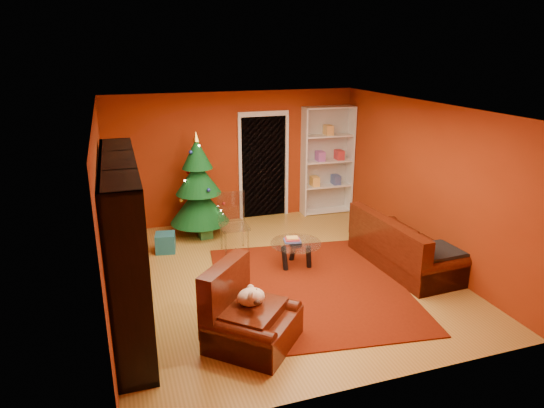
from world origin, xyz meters
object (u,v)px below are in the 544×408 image
object	(u,v)px
rug	(310,287)
coffee_table	(296,254)
christmas_tree	(198,185)
armchair	(253,314)
gift_box_teal	(165,243)
dog	(251,297)
gift_box_green	(205,232)
sofa	(405,241)
media_unit	(125,245)
acrylic_chair	(234,226)
white_bookshelf	(327,161)
gift_box_red	(204,220)

from	to	relation	value
rug	coffee_table	xyz separation A→B (m)	(0.05, 0.74, 0.21)
christmas_tree	armchair	world-z (taller)	christmas_tree
gift_box_teal	dog	bearing A→B (deg)	-77.65
gift_box_green	sofa	bearing A→B (deg)	-38.42
coffee_table	media_unit	bearing A→B (deg)	-161.45
media_unit	acrylic_chair	world-z (taller)	media_unit
gift_box_teal	armchair	world-z (taller)	armchair
media_unit	white_bookshelf	bearing A→B (deg)	38.03
gift_box_green	acrylic_chair	xyz separation A→B (m)	(0.36, -0.79, 0.35)
acrylic_chair	rug	bearing A→B (deg)	-64.03
media_unit	christmas_tree	size ratio (longest dim) A/B	1.43
gift_box_teal	acrylic_chair	bearing A→B (deg)	-18.14
white_bookshelf	sofa	xyz separation A→B (m)	(0.07, -2.90, -0.70)
gift_box_green	dog	size ratio (longest dim) A/B	0.58
rug	gift_box_green	world-z (taller)	gift_box_green
armchair	white_bookshelf	bearing A→B (deg)	8.37
gift_box_red	dog	world-z (taller)	dog
gift_box_red	white_bookshelf	size ratio (longest dim) A/B	0.09
dog	acrylic_chair	size ratio (longest dim) A/B	0.43
white_bookshelf	sofa	bearing A→B (deg)	-86.23
rug	media_unit	xyz separation A→B (m)	(-2.56, -0.14, 1.07)
christmas_tree	white_bookshelf	bearing A→B (deg)	8.50
white_bookshelf	coffee_table	size ratio (longest dim) A/B	2.82
rug	gift_box_red	size ratio (longest dim) A/B	16.16
sofa	acrylic_chair	world-z (taller)	acrylic_chair
acrylic_chair	gift_box_green	bearing A→B (deg)	116.41
armchair	sofa	distance (m)	3.22
christmas_tree	rug	bearing A→B (deg)	-66.82
gift_box_red	rug	bearing A→B (deg)	-72.29
dog	coffee_table	bearing A→B (deg)	7.30
media_unit	gift_box_green	xyz separation A→B (m)	(1.46, 2.58, -0.97)
dog	rug	bearing A→B (deg)	-6.61
christmas_tree	armchair	xyz separation A→B (m)	(-0.06, -3.79, -0.56)
gift_box_green	white_bookshelf	world-z (taller)	white_bookshelf
gift_box_green	sofa	distance (m)	3.63
gift_box_red	armchair	xyz separation A→B (m)	(-0.21, -4.23, 0.30)
rug	armchair	distance (m)	1.69
christmas_tree	gift_box_teal	distance (m)	1.26
media_unit	acrylic_chair	size ratio (longest dim) A/B	3.04
white_bookshelf	armchair	world-z (taller)	white_bookshelf
dog	sofa	world-z (taller)	sofa
dog	christmas_tree	bearing A→B (deg)	41.68
sofa	coffee_table	distance (m)	1.78
christmas_tree	armchair	distance (m)	3.83
media_unit	dog	xyz separation A→B (m)	(1.35, -0.90, -0.49)
gift_box_red	coffee_table	xyz separation A→B (m)	(1.05, -2.38, 0.12)
gift_box_red	gift_box_teal	bearing A→B (deg)	-128.99
gift_box_green	white_bookshelf	distance (m)	3.01
media_unit	gift_box_teal	xyz separation A→B (m)	(0.68, 2.16, -0.92)
christmas_tree	white_bookshelf	world-z (taller)	white_bookshelf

